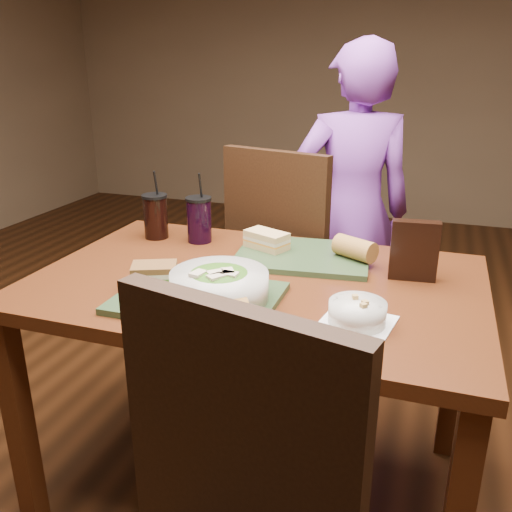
# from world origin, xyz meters

# --- Properties ---
(ground) EXTENTS (6.00, 6.00, 0.00)m
(ground) POSITION_xyz_m (0.00, 0.00, 0.00)
(ground) COLOR #381C0B
(ground) RESTS_ON ground
(dining_table) EXTENTS (1.30, 0.85, 0.75)m
(dining_table) POSITION_xyz_m (0.00, 0.00, 0.66)
(dining_table) COLOR #4C230F
(dining_table) RESTS_ON ground
(chair_far) EXTENTS (0.55, 0.56, 1.04)m
(chair_far) POSITION_xyz_m (-0.10, 0.63, 0.58)
(chair_far) COLOR black
(chair_far) RESTS_ON ground
(diner) EXTENTS (0.61, 0.50, 1.44)m
(diner) POSITION_xyz_m (0.13, 0.91, 0.72)
(diner) COLOR purple
(diner) RESTS_ON ground
(tray_near) EXTENTS (0.42, 0.32, 0.02)m
(tray_near) POSITION_xyz_m (-0.09, -0.20, 0.76)
(tray_near) COLOR #293E22
(tray_near) RESTS_ON dining_table
(tray_far) EXTENTS (0.45, 0.36, 0.02)m
(tray_far) POSITION_xyz_m (0.09, 0.21, 0.76)
(tray_far) COLOR #293E22
(tray_far) RESTS_ON dining_table
(salad_bowl) EXTENTS (0.26, 0.26, 0.08)m
(salad_bowl) POSITION_xyz_m (-0.03, -0.21, 0.81)
(salad_bowl) COLOR silver
(salad_bowl) RESTS_ON tray_near
(soup_bowl) EXTENTS (0.19, 0.19, 0.07)m
(soup_bowl) POSITION_xyz_m (0.33, -0.20, 0.78)
(soup_bowl) COLOR white
(soup_bowl) RESTS_ON dining_table
(sandwich_near) EXTENTS (0.15, 0.13, 0.06)m
(sandwich_near) POSITION_xyz_m (-0.24, -0.17, 0.80)
(sandwich_near) COLOR #593819
(sandwich_near) RESTS_ON tray_near
(sandwich_far) EXTENTS (0.16, 0.13, 0.06)m
(sandwich_far) POSITION_xyz_m (-0.04, 0.22, 0.80)
(sandwich_far) COLOR tan
(sandwich_far) RESTS_ON tray_far
(baguette_near) EXTENTS (0.12, 0.11, 0.05)m
(baguette_near) POSITION_xyz_m (0.03, -0.32, 0.80)
(baguette_near) COLOR #AD7533
(baguette_near) RESTS_ON tray_near
(baguette_far) EXTENTS (0.15, 0.12, 0.07)m
(baguette_far) POSITION_xyz_m (0.25, 0.21, 0.80)
(baguette_far) COLOR #AD7533
(baguette_far) RESTS_ON tray_far
(cup_cola) EXTENTS (0.09, 0.09, 0.24)m
(cup_cola) POSITION_xyz_m (-0.47, 0.25, 0.83)
(cup_cola) COLOR black
(cup_cola) RESTS_ON dining_table
(cup_berry) EXTENTS (0.09, 0.09, 0.25)m
(cup_berry) POSITION_xyz_m (-0.30, 0.26, 0.83)
(cup_berry) COLOR black
(cup_berry) RESTS_ON dining_table
(chip_bag) EXTENTS (0.14, 0.06, 0.18)m
(chip_bag) POSITION_xyz_m (0.43, 0.14, 0.84)
(chip_bag) COLOR black
(chip_bag) RESTS_ON dining_table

